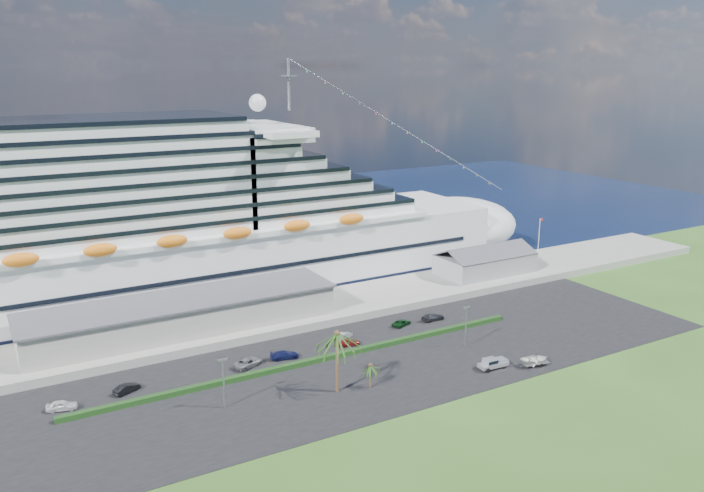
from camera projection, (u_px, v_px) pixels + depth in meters
ground at (401, 388)px, 114.77m from camera, size 420.00×420.00×0.00m
asphalt_lot at (367, 364)px, 123.98m from camera, size 140.00×38.00×0.12m
wharf at (298, 311)px, 148.10m from camera, size 240.00×20.00×1.80m
water at (180, 231)px, 223.85m from camera, size 420.00×160.00×0.02m
cruise_ship at (164, 229)px, 153.87m from camera, size 191.00×38.00×54.00m
terminal_building at (183, 313)px, 135.03m from camera, size 61.00×15.00×6.30m
port_shed at (485, 263)px, 172.21m from camera, size 24.00×12.31×7.37m
flagpole at (539, 239)px, 179.90m from camera, size 1.08×0.16×12.00m
hedge at (315, 360)px, 124.20m from camera, size 88.00×1.10×0.90m
lamp_post_left at (223, 377)px, 106.66m from camera, size 1.60×0.35×8.27m
lamp_post_right at (466, 322)px, 129.74m from camera, size 1.60×0.35×8.27m
palm_tall at (337, 340)px, 110.97m from camera, size 8.82×8.82×11.13m
palm_short at (371, 368)px, 113.77m from camera, size 3.53×3.53×4.56m
parked_car_0 at (62, 405)px, 106.97m from camera, size 4.95×2.98×1.58m
parked_car_1 at (127, 388)px, 112.76m from camera, size 4.72×3.30×1.48m
parked_car_2 at (248, 363)px, 122.52m from camera, size 6.06×4.36×1.53m
parked_car_3 at (284, 355)px, 125.82m from camera, size 5.60×3.17×1.53m
parked_car_4 at (349, 342)px, 131.68m from camera, size 4.38×2.42×1.41m
parked_car_5 at (344, 336)px, 135.14m from camera, size 4.09×2.66×1.27m
parked_car_6 at (401, 323)px, 141.89m from camera, size 4.94×3.39×1.26m
parked_car_7 at (433, 317)px, 144.80m from camera, size 5.22×2.25×1.50m
pickup_truck at (493, 363)px, 121.64m from camera, size 5.72×2.37×1.98m
boat_trailer at (536, 360)px, 122.69m from camera, size 6.59×4.86×1.82m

